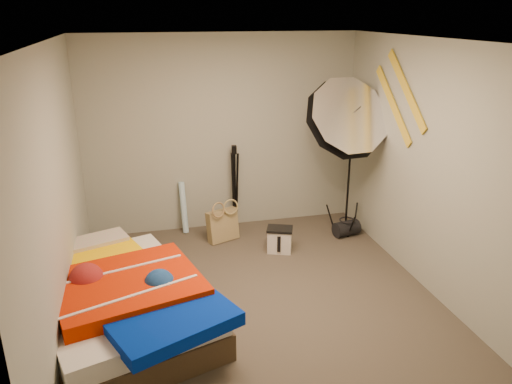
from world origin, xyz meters
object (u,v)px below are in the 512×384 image
object	(u,v)px
camera_tripod	(235,181)
wrapping_roll	(184,208)
tote_bag	(223,225)
duffel_bag	(346,228)
photo_umbrella	(345,120)
camera_case	(280,240)
bed	(120,301)

from	to	relation	value
camera_tripod	wrapping_roll	bearing A→B (deg)	177.61
tote_bag	camera_tripod	bearing A→B (deg)	35.57
duffel_bag	photo_umbrella	world-z (taller)	photo_umbrella
camera_tripod	duffel_bag	bearing A→B (deg)	-24.36
camera_case	wrapping_roll	bearing A→B (deg)	161.57
bed	photo_umbrella	world-z (taller)	photo_umbrella
camera_case	camera_tripod	xyz separation A→B (m)	(-0.38, 0.83, 0.51)
camera_case	photo_umbrella	world-z (taller)	photo_umbrella
duffel_bag	bed	world-z (taller)	bed
duffel_bag	photo_umbrella	distance (m)	1.44
tote_bag	camera_tripod	xyz separation A→B (m)	(0.23, 0.36, 0.45)
bed	photo_umbrella	xyz separation A→B (m)	(2.65, 1.30, 1.25)
wrapping_roll	duffel_bag	size ratio (longest dim) A/B	2.06
tote_bag	duffel_bag	size ratio (longest dim) A/B	1.23
wrapping_roll	duffel_bag	distance (m)	2.12
camera_case	duffel_bag	size ratio (longest dim) A/B	0.86
camera_case	photo_umbrella	xyz separation A→B (m)	(0.82, 0.16, 1.39)
tote_bag	wrapping_roll	bearing A→B (deg)	117.53
camera_case	camera_tripod	bearing A→B (deg)	135.25
duffel_bag	wrapping_roll	bearing A→B (deg)	150.37
photo_umbrella	camera_tripod	bearing A→B (deg)	150.53
tote_bag	duffel_bag	bearing A→B (deg)	-30.43
tote_bag	camera_tripod	size ratio (longest dim) A/B	0.35
bed	camera_tripod	bearing A→B (deg)	53.64
duffel_bag	bed	bearing A→B (deg)	-166.01
photo_umbrella	camera_tripod	world-z (taller)	photo_umbrella
wrapping_roll	camera_tripod	world-z (taller)	camera_tripod
tote_bag	bed	size ratio (longest dim) A/B	0.17
camera_case	photo_umbrella	bearing A→B (deg)	31.61
wrapping_roll	photo_umbrella	distance (m)	2.33
camera_case	camera_tripod	world-z (taller)	camera_tripod
tote_bag	duffel_bag	world-z (taller)	tote_bag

